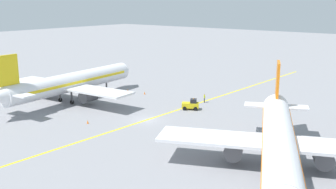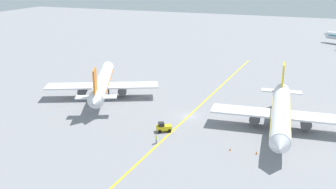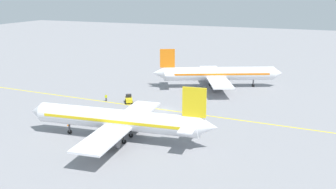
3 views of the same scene
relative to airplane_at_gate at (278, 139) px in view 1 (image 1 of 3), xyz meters
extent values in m
plane|color=gray|center=(24.71, -5.31, -3.71)|extent=(400.00, 400.00, 0.00)
cube|color=yellow|center=(24.71, -5.31, -3.71)|extent=(5.43, 119.91, 0.01)
cylinder|color=white|center=(-0.18, 0.40, 0.09)|extent=(15.71, 28.79, 3.60)
cone|color=white|center=(6.66, -14.61, 0.39)|extent=(4.03, 4.00, 3.06)
cube|color=orange|center=(-0.18, 0.40, 0.24)|extent=(14.51, 26.08, 0.50)
cube|color=white|center=(0.23, -0.51, -0.63)|extent=(27.64, 16.34, 0.36)
cylinder|color=#4C4C51|center=(-4.32, -2.58, -1.88)|extent=(3.33, 3.82, 2.20)
cylinder|color=#4C4C51|center=(4.78, 1.56, -1.88)|extent=(3.33, 3.82, 2.20)
cube|color=orange|center=(5.62, -12.34, 4.39)|extent=(1.99, 3.79, 5.00)
cube|color=white|center=(5.41, -11.88, 0.49)|extent=(9.19, 5.92, 0.24)
cylinder|color=#4C4C51|center=(-0.81, -2.08, -2.31)|extent=(0.36, 0.36, 2.00)
cylinder|color=black|center=(-0.81, -2.08, -3.31)|extent=(0.59, 0.84, 0.80)
cylinder|color=#4C4C51|center=(2.10, -0.76, -2.31)|extent=(0.36, 0.36, 2.00)
cylinder|color=black|center=(2.10, -0.76, -3.31)|extent=(0.59, 0.84, 0.80)
cylinder|color=white|center=(44.32, -6.15, 0.09)|extent=(6.38, 30.20, 3.60)
cone|color=white|center=(45.83, -22.28, 0.09)|extent=(3.63, 2.71, 3.42)
cube|color=yellow|center=(44.32, -6.15, 0.24)|extent=(6.14, 27.22, 0.50)
cube|color=white|center=(44.23, -5.16, -0.63)|extent=(28.36, 7.78, 0.36)
cylinder|color=#4C4C51|center=(49.21, -4.69, -1.88)|extent=(2.49, 3.39, 2.20)
cylinder|color=#4C4C51|center=(39.25, -5.62, -1.88)|extent=(2.49, 3.39, 2.20)
cube|color=yellow|center=(43.02, 7.78, 4.39)|extent=(0.73, 4.02, 5.00)
cube|color=white|center=(43.07, 7.29, 0.49)|extent=(9.18, 3.23, 0.24)
cylinder|color=#4C4C51|center=(45.21, -15.71, -2.31)|extent=(0.36, 0.36, 2.00)
cylinder|color=black|center=(45.21, -15.71, -3.31)|extent=(0.35, 0.82, 0.80)
cylinder|color=#4C4C51|center=(45.73, -4.01, -2.31)|extent=(0.36, 0.36, 2.00)
cylinder|color=black|center=(45.73, -4.01, -3.31)|extent=(0.35, 0.82, 0.80)
cylinder|color=#4C4C51|center=(42.54, -4.31, -2.31)|extent=(0.36, 0.36, 2.00)
cylinder|color=black|center=(42.54, -4.31, -3.31)|extent=(0.35, 0.82, 0.80)
cube|color=gold|center=(22.79, -15.13, -2.91)|extent=(3.34, 2.85, 0.90)
cube|color=black|center=(22.32, -15.42, -2.11)|extent=(1.60, 1.66, 0.70)
sphere|color=orange|center=(22.32, -15.42, -1.68)|extent=(0.16, 0.16, 0.16)
cylinder|color=black|center=(22.35, -16.28, -3.36)|extent=(0.73, 0.58, 0.70)
cylinder|color=black|center=(21.57, -15.00, -3.36)|extent=(0.73, 0.58, 0.70)
cylinder|color=black|center=(24.01, -15.26, -3.36)|extent=(0.73, 0.58, 0.70)
cylinder|color=black|center=(23.23, -13.98, -3.36)|extent=(0.73, 0.58, 0.70)
cylinder|color=#23232D|center=(23.49, -20.80, -3.28)|extent=(0.16, 0.16, 0.85)
cylinder|color=#23232D|center=(23.57, -20.98, -3.28)|extent=(0.16, 0.16, 0.85)
cube|color=#CCD819|center=(23.53, -20.89, -2.56)|extent=(0.35, 0.42, 0.60)
cylinder|color=#CCD819|center=(23.43, -20.67, -2.56)|extent=(0.10, 0.10, 0.55)
cylinder|color=#CCD819|center=(23.63, -21.11, -2.56)|extent=(0.10, 0.10, 0.55)
sphere|color=#9E7051|center=(23.53, -20.89, -2.14)|extent=(0.22, 0.22, 0.22)
cone|color=orange|center=(37.09, -18.86, -3.43)|extent=(0.32, 0.32, 0.55)
cone|color=orange|center=(43.90, -11.26, -3.43)|extent=(0.32, 0.32, 0.55)
cone|color=orange|center=(30.81, 1.86, -3.43)|extent=(0.32, 0.32, 0.55)
cone|color=orange|center=(41.76, -18.64, -3.43)|extent=(0.32, 0.32, 0.55)
camera|label=1|loc=(-16.24, 40.89, 15.29)|focal=42.00mm
camera|label=2|loc=(49.89, -82.63, 27.60)|focal=42.00mm
camera|label=3|loc=(101.77, 27.15, 22.33)|focal=42.00mm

